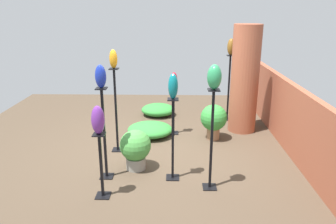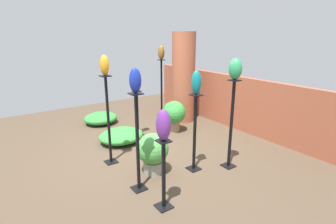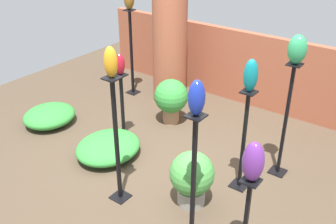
{
  "view_description": "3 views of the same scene",
  "coord_description": "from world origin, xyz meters",
  "px_view_note": "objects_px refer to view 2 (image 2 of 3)",
  "views": [
    {
      "loc": [
        5.58,
        0.36,
        2.52
      ],
      "look_at": [
        0.17,
        0.23,
        0.79
      ],
      "focal_mm": 35.0,
      "sensor_mm": 36.0,
      "label": 1
    },
    {
      "loc": [
        4.0,
        -2.28,
        2.17
      ],
      "look_at": [
        0.24,
        0.38,
        0.78
      ],
      "focal_mm": 28.0,
      "sensor_mm": 36.0,
      "label": 2
    },
    {
      "loc": [
        2.64,
        -3.26,
        3.06
      ],
      "look_at": [
        0.18,
        0.05,
        0.86
      ],
      "focal_mm": 42.0,
      "sensor_mm": 36.0,
      "label": 3
    }
  ],
  "objects_px": {
    "pedestal_teal": "(195,136)",
    "potted_plant_back_center": "(174,114)",
    "art_vase_violet": "(163,125)",
    "potted_plant_mid_left": "(153,151)",
    "art_vase_cobalt": "(135,80)",
    "art_vase_ruby": "(136,84)",
    "brick_pillar": "(183,78)",
    "art_vase_bronze": "(161,52)",
    "pedestal_ruby": "(138,115)",
    "art_vase_jade": "(235,69)",
    "art_vase_teal": "(196,83)",
    "pedestal_violet": "(164,178)",
    "pedestal_jade": "(231,128)",
    "pedestal_bronze": "(162,90)",
    "pedestal_amber": "(109,124)",
    "art_vase_amber": "(105,65)",
    "pedestal_cobalt": "(138,147)"
  },
  "relations": [
    {
      "from": "brick_pillar",
      "to": "art_vase_ruby",
      "type": "bearing_deg",
      "value": -80.72
    },
    {
      "from": "art_vase_ruby",
      "to": "pedestal_jade",
      "type": "bearing_deg",
      "value": 14.08
    },
    {
      "from": "pedestal_teal",
      "to": "art_vase_amber",
      "type": "relative_size",
      "value": 3.94
    },
    {
      "from": "pedestal_amber",
      "to": "art_vase_jade",
      "type": "xyz_separation_m",
      "value": [
        1.29,
        1.57,
        0.94
      ]
    },
    {
      "from": "art_vase_ruby",
      "to": "art_vase_jade",
      "type": "bearing_deg",
      "value": 14.08
    },
    {
      "from": "pedestal_violet",
      "to": "pedestal_cobalt",
      "type": "relative_size",
      "value": 0.66
    },
    {
      "from": "brick_pillar",
      "to": "pedestal_ruby",
      "type": "height_order",
      "value": "brick_pillar"
    },
    {
      "from": "pedestal_amber",
      "to": "art_vase_amber",
      "type": "bearing_deg",
      "value": 0.0
    },
    {
      "from": "brick_pillar",
      "to": "art_vase_teal",
      "type": "height_order",
      "value": "brick_pillar"
    },
    {
      "from": "pedestal_teal",
      "to": "pedestal_cobalt",
      "type": "xyz_separation_m",
      "value": [
        -0.02,
        -1.03,
        0.07
      ]
    },
    {
      "from": "pedestal_jade",
      "to": "pedestal_bronze",
      "type": "height_order",
      "value": "pedestal_bronze"
    },
    {
      "from": "art_vase_jade",
      "to": "potted_plant_back_center",
      "type": "bearing_deg",
      "value": 172.43
    },
    {
      "from": "pedestal_violet",
      "to": "pedestal_cobalt",
      "type": "distance_m",
      "value": 0.6
    },
    {
      "from": "art_vase_bronze",
      "to": "potted_plant_mid_left",
      "type": "height_order",
      "value": "art_vase_bronze"
    },
    {
      "from": "art_vase_ruby",
      "to": "art_vase_bronze",
      "type": "bearing_deg",
      "value": 126.2
    },
    {
      "from": "pedestal_teal",
      "to": "art_vase_violet",
      "type": "height_order",
      "value": "art_vase_violet"
    },
    {
      "from": "pedestal_bronze",
      "to": "art_vase_violet",
      "type": "xyz_separation_m",
      "value": [
        3.35,
        -2.22,
        0.43
      ]
    },
    {
      "from": "pedestal_violet",
      "to": "art_vase_jade",
      "type": "xyz_separation_m",
      "value": [
        -0.27,
        1.51,
        1.23
      ]
    },
    {
      "from": "pedestal_violet",
      "to": "pedestal_amber",
      "type": "xyz_separation_m",
      "value": [
        -1.55,
        -0.06,
        0.29
      ]
    },
    {
      "from": "pedestal_amber",
      "to": "pedestal_ruby",
      "type": "relative_size",
      "value": 1.53
    },
    {
      "from": "pedestal_amber",
      "to": "art_vase_teal",
      "type": "height_order",
      "value": "art_vase_teal"
    },
    {
      "from": "brick_pillar",
      "to": "art_vase_jade",
      "type": "relative_size",
      "value": 6.64
    },
    {
      "from": "art_vase_cobalt",
      "to": "art_vase_amber",
      "type": "distance_m",
      "value": 1.01
    },
    {
      "from": "pedestal_cobalt",
      "to": "art_vase_amber",
      "type": "distance_m",
      "value": 1.44
    },
    {
      "from": "pedestal_cobalt",
      "to": "pedestal_jade",
      "type": "distance_m",
      "value": 1.6
    },
    {
      "from": "pedestal_teal",
      "to": "pedestal_violet",
      "type": "bearing_deg",
      "value": -61.16
    },
    {
      "from": "pedestal_jade",
      "to": "art_vase_cobalt",
      "type": "height_order",
      "value": "art_vase_cobalt"
    },
    {
      "from": "pedestal_ruby",
      "to": "art_vase_bronze",
      "type": "height_order",
      "value": "art_vase_bronze"
    },
    {
      "from": "art_vase_teal",
      "to": "art_vase_ruby",
      "type": "xyz_separation_m",
      "value": [
        -1.9,
        0.0,
        -0.31
      ]
    },
    {
      "from": "pedestal_teal",
      "to": "potted_plant_mid_left",
      "type": "bearing_deg",
      "value": -116.73
    },
    {
      "from": "art_vase_jade",
      "to": "potted_plant_mid_left",
      "type": "distance_m",
      "value": 1.81
    },
    {
      "from": "brick_pillar",
      "to": "art_vase_bronze",
      "type": "relative_size",
      "value": 6.09
    },
    {
      "from": "pedestal_violet",
      "to": "art_vase_teal",
      "type": "relative_size",
      "value": 2.55
    },
    {
      "from": "pedestal_jade",
      "to": "art_vase_jade",
      "type": "height_order",
      "value": "art_vase_jade"
    },
    {
      "from": "pedestal_bronze",
      "to": "art_vase_teal",
      "type": "xyz_separation_m",
      "value": [
        2.81,
        -1.26,
        0.76
      ]
    },
    {
      "from": "art_vase_teal",
      "to": "art_vase_bronze",
      "type": "bearing_deg",
      "value": 155.94
    },
    {
      "from": "brick_pillar",
      "to": "art_vase_cobalt",
      "type": "distance_m",
      "value": 3.3
    },
    {
      "from": "pedestal_ruby",
      "to": "art_vase_jade",
      "type": "relative_size",
      "value": 2.99
    },
    {
      "from": "pedestal_ruby",
      "to": "art_vase_amber",
      "type": "bearing_deg",
      "value": -49.57
    },
    {
      "from": "art_vase_violet",
      "to": "art_vase_ruby",
      "type": "relative_size",
      "value": 1.3
    },
    {
      "from": "art_vase_cobalt",
      "to": "art_vase_ruby",
      "type": "xyz_separation_m",
      "value": [
        -1.88,
        1.03,
        -0.44
      ]
    },
    {
      "from": "brick_pillar",
      "to": "pedestal_jade",
      "type": "bearing_deg",
      "value": -20.85
    },
    {
      "from": "pedestal_teal",
      "to": "pedestal_jade",
      "type": "relative_size",
      "value": 0.86
    },
    {
      "from": "pedestal_teal",
      "to": "potted_plant_back_center",
      "type": "bearing_deg",
      "value": 153.79
    },
    {
      "from": "art_vase_teal",
      "to": "art_vase_bronze",
      "type": "xyz_separation_m",
      "value": [
        -2.81,
        1.26,
        0.24
      ]
    },
    {
      "from": "pedestal_teal",
      "to": "pedestal_amber",
      "type": "distance_m",
      "value": 1.45
    },
    {
      "from": "art_vase_violet",
      "to": "potted_plant_mid_left",
      "type": "bearing_deg",
      "value": 156.42
    },
    {
      "from": "pedestal_violet",
      "to": "art_vase_cobalt",
      "type": "xyz_separation_m",
      "value": [
        -0.55,
        -0.06,
        1.17
      ]
    },
    {
      "from": "pedestal_violet",
      "to": "art_vase_cobalt",
      "type": "bearing_deg",
      "value": -173.97
    },
    {
      "from": "art_vase_amber",
      "to": "potted_plant_mid_left",
      "type": "height_order",
      "value": "art_vase_amber"
    }
  ]
}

